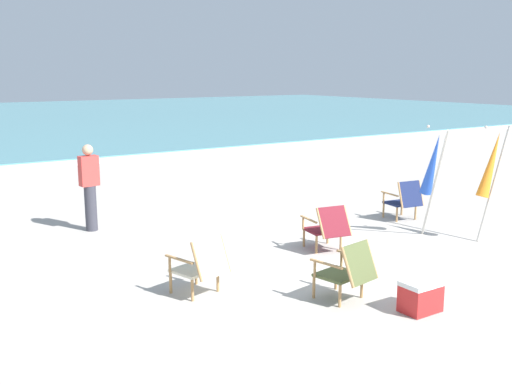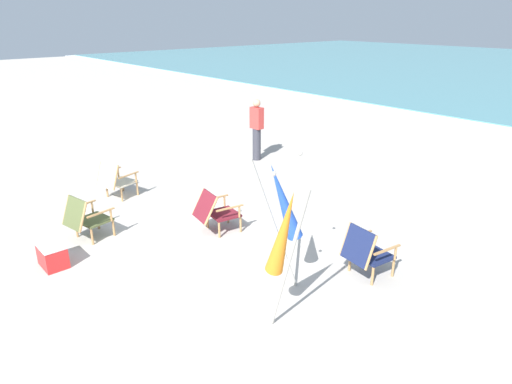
{
  "view_description": "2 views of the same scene",
  "coord_description": "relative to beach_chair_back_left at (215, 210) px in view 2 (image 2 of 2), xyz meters",
  "views": [
    {
      "loc": [
        -6.72,
        -6.38,
        2.95
      ],
      "look_at": [
        -0.89,
        2.41,
        0.82
      ],
      "focal_mm": 42.0,
      "sensor_mm": 36.0,
      "label": 1
    },
    {
      "loc": [
        5.65,
        -3.36,
        3.66
      ],
      "look_at": [
        -0.39,
        1.92,
        0.54
      ],
      "focal_mm": 32.0,
      "sensor_mm": 36.0,
      "label": 2
    }
  ],
  "objects": [
    {
      "name": "beach_chair_front_right",
      "position": [
        -2.71,
        -0.62,
        0.01
      ],
      "size": [
        0.73,
        0.81,
        0.81
      ],
      "color": "beige",
      "rests_on": "ground"
    },
    {
      "name": "cooler_box",
      "position": [
        -0.7,
        -2.62,
        -0.22
      ],
      "size": [
        0.49,
        0.35,
        0.4
      ],
      "color": "red",
      "rests_on": "ground"
    },
    {
      "name": "person_near_chairs",
      "position": [
        -2.84,
        3.48,
        0.42
      ],
      "size": [
        0.35,
        0.22,
        1.63
      ],
      "color": "#383842",
      "rests_on": "ground"
    },
    {
      "name": "beach_chair_back_right",
      "position": [
        2.67,
        0.77,
        0.01
      ],
      "size": [
        0.67,
        0.74,
        0.82
      ],
      "color": "#19234C",
      "rests_on": "ground"
    },
    {
      "name": "umbrella_furled_orange",
      "position": [
        2.78,
        -1.05,
        0.92
      ],
      "size": [
        0.7,
        0.27,
        2.05
      ],
      "color": "#B7B2A8",
      "rests_on": "ground"
    },
    {
      "name": "umbrella_furled_blue",
      "position": [
        2.07,
        -0.37,
        0.89
      ],
      "size": [
        0.42,
        0.77,
        2.02
      ],
      "color": "#B7B2A8",
      "rests_on": "ground"
    },
    {
      "name": "surf_band",
      "position": [
        0.41,
        12.1,
        -0.39
      ],
      "size": [
        80.0,
        1.1,
        0.06
      ],
      "primitive_type": "cube",
      "color": "white",
      "rests_on": "ground"
    },
    {
      "name": "beach_chair_back_left",
      "position": [
        0.0,
        0.0,
        0.0
      ],
      "size": [
        0.69,
        0.84,
        0.78
      ],
      "color": "maroon",
      "rests_on": "ground"
    },
    {
      "name": "beach_chair_mid_center",
      "position": [
        -1.23,
        -1.85,
        0.01
      ],
      "size": [
        0.69,
        0.79,
        0.81
      ],
      "color": "#515B33",
      "rests_on": "ground"
    },
    {
      "name": "ground_plane",
      "position": [
        0.41,
        -0.98,
        -0.42
      ],
      "size": [
        80.0,
        80.0,
        0.0
      ],
      "primitive_type": "plane",
      "color": "#B2AAA0"
    }
  ]
}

